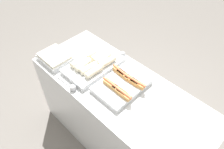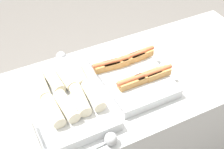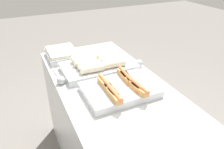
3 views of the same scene
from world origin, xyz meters
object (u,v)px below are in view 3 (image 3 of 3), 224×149
(tray_hotdogs, at_px, (120,89))
(serving_spoon_near, at_px, (60,80))
(serving_spoon_far, at_px, (138,63))
(tray_side_front, at_px, (62,54))
(tray_wraps, at_px, (99,65))

(tray_hotdogs, relative_size, serving_spoon_near, 1.81)
(tray_hotdogs, relative_size, serving_spoon_far, 1.83)
(tray_side_front, relative_size, serving_spoon_far, 1.21)
(serving_spoon_near, relative_size, serving_spoon_far, 1.01)
(tray_side_front, relative_size, serving_spoon_near, 1.19)
(tray_hotdogs, distance_m, tray_side_front, 0.71)
(tray_wraps, bearing_deg, tray_hotdogs, 0.37)
(tray_hotdogs, bearing_deg, serving_spoon_far, 133.20)
(serving_spoon_near, xyz_separation_m, serving_spoon_far, (-0.00, 0.61, 0.00))
(tray_wraps, xyz_separation_m, tray_side_front, (-0.33, -0.19, -0.01))
(tray_hotdogs, xyz_separation_m, serving_spoon_near, (-0.28, -0.31, -0.01))
(tray_wraps, xyz_separation_m, serving_spoon_near, (0.07, -0.30, -0.02))
(tray_wraps, bearing_deg, serving_spoon_near, -77.37)
(tray_side_front, distance_m, serving_spoon_far, 0.64)
(serving_spoon_near, bearing_deg, tray_hotdogs, 47.35)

